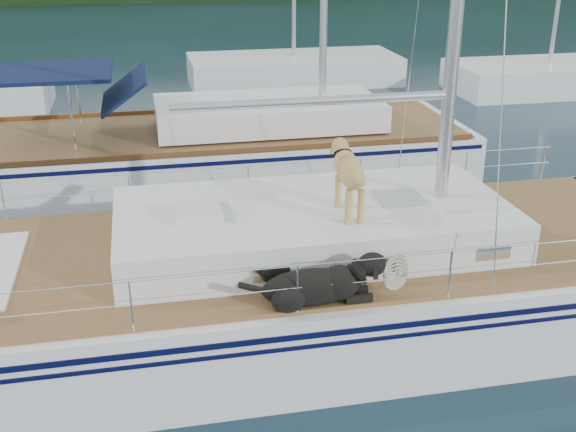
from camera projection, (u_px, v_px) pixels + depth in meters
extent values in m
plane|color=black|center=(256.00, 330.00, 10.09)|extent=(120.00, 120.00, 0.00)
cube|color=white|center=(255.00, 298.00, 9.90)|extent=(12.00, 3.80, 1.40)
cube|color=brown|center=(254.00, 250.00, 9.62)|extent=(11.52, 3.50, 0.06)
cube|color=white|center=(313.00, 224.00, 9.66)|extent=(5.20, 2.50, 0.55)
cylinder|color=silver|center=(315.00, 101.00, 9.02)|extent=(3.60, 0.12, 0.12)
cylinder|color=silver|center=(280.00, 268.00, 7.82)|extent=(10.56, 0.01, 0.01)
cylinder|color=silver|center=(235.00, 167.00, 10.98)|extent=(10.56, 0.01, 0.01)
cube|color=blue|center=(169.00, 211.00, 10.76)|extent=(0.66, 0.46, 0.05)
cube|color=silver|center=(198.00, 213.00, 9.10)|extent=(0.59, 0.49, 0.15)
torus|color=beige|center=(396.00, 269.00, 8.23)|extent=(0.43, 0.18, 0.42)
cube|color=white|center=(215.00, 160.00, 15.74)|extent=(11.00, 3.50, 1.30)
cube|color=brown|center=(213.00, 131.00, 15.49)|extent=(10.56, 3.29, 0.06)
cube|color=white|center=(268.00, 113.00, 15.59)|extent=(4.80, 2.30, 0.55)
cube|color=#0E193B|center=(50.00, 72.00, 14.36)|extent=(2.40, 2.30, 0.08)
cube|color=white|center=(294.00, 71.00, 25.18)|extent=(7.20, 3.00, 1.10)
cube|color=white|center=(548.00, 79.00, 23.97)|extent=(6.40, 3.00, 1.10)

